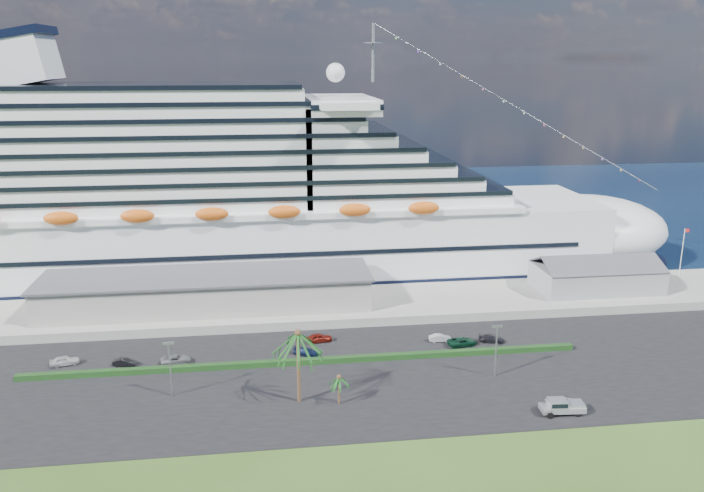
{
  "coord_description": "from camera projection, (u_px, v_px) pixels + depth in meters",
  "views": [
    {
      "loc": [
        -14.17,
        -83.84,
        46.88
      ],
      "look_at": [
        0.99,
        30.0,
        15.4
      ],
      "focal_mm": 35.0,
      "sensor_mm": 36.0,
      "label": 1
    }
  ],
  "objects": [
    {
      "name": "boat_trailer",
      "position": [
        561.0,
        402.0,
        94.44
      ],
      "size": [
        5.46,
        3.92,
        1.52
      ],
      "color": "gray",
      "rests_on": "asphalt_lot"
    },
    {
      "name": "ground",
      "position": [
        374.0,
        411.0,
        94.35
      ],
      "size": [
        420.0,
        420.0,
        0.0
      ],
      "primitive_type": "plane",
      "color": "#314B19",
      "rests_on": "ground"
    },
    {
      "name": "cruise_ship",
      "position": [
        228.0,
        203.0,
        148.38
      ],
      "size": [
        191.0,
        38.0,
        54.0
      ],
      "color": "silver",
      "rests_on": "ground"
    },
    {
      "name": "flagpole",
      "position": [
        682.0,
        255.0,
        139.32
      ],
      "size": [
        1.08,
        0.16,
        12.0
      ],
      "color": "silver",
      "rests_on": "wharf"
    },
    {
      "name": "terminal_building",
      "position": [
        207.0,
        290.0,
        128.08
      ],
      "size": [
        61.0,
        15.0,
        6.3
      ],
      "color": "gray",
      "rests_on": "wharf"
    },
    {
      "name": "pickup_truck",
      "position": [
        562.0,
        406.0,
        93.12
      ],
      "size": [
        6.16,
        2.64,
        2.12
      ],
      "color": "black",
      "rests_on": "asphalt_lot"
    },
    {
      "name": "port_shed",
      "position": [
        596.0,
        277.0,
        138.05
      ],
      "size": [
        24.0,
        12.31,
        7.37
      ],
      "color": "gray",
      "rests_on": "wharf"
    },
    {
      "name": "parked_car_4",
      "position": [
        319.0,
        338.0,
        116.85
      ],
      "size": [
        4.76,
        2.68,
        1.53
      ],
      "primitive_type": "imported",
      "rotation": [
        0.0,
        0.0,
        1.77
      ],
      "color": "maroon",
      "rests_on": "asphalt_lot"
    },
    {
      "name": "parked_car_7",
      "position": [
        492.0,
        339.0,
        116.83
      ],
      "size": [
        4.73,
        3.1,
        1.27
      ],
      "primitive_type": "imported",
      "rotation": [
        0.0,
        0.0,
        1.24
      ],
      "color": "black",
      "rests_on": "asphalt_lot"
    },
    {
      "name": "parked_car_0",
      "position": [
        65.0,
        361.0,
        108.01
      ],
      "size": [
        4.73,
        2.89,
        1.51
      ],
      "primitive_type": "imported",
      "rotation": [
        0.0,
        0.0,
        1.84
      ],
      "color": "#BEBEC0",
      "rests_on": "asphalt_lot"
    },
    {
      "name": "parked_car_2",
      "position": [
        176.0,
        359.0,
        108.66
      ],
      "size": [
        5.0,
        2.92,
        1.31
      ],
      "primitive_type": "imported",
      "rotation": [
        0.0,
        0.0,
        1.74
      ],
      "color": "gray",
      "rests_on": "asphalt_lot"
    },
    {
      "name": "wharf",
      "position": [
        340.0,
        305.0,
        132.35
      ],
      "size": [
        240.0,
        20.0,
        1.8
      ],
      "primitive_type": "cube",
      "color": "gray",
      "rests_on": "ground"
    },
    {
      "name": "parked_car_3",
      "position": [
        306.0,
        352.0,
        111.67
      ],
      "size": [
        4.62,
        3.35,
        1.24
      ],
      "primitive_type": "imported",
      "rotation": [
        0.0,
        0.0,
        1.15
      ],
      "color": "#111D3D",
      "rests_on": "asphalt_lot"
    },
    {
      "name": "parked_car_6",
      "position": [
        462.0,
        342.0,
        115.36
      ],
      "size": [
        5.33,
        3.02,
        1.4
      ],
      "primitive_type": "imported",
      "rotation": [
        0.0,
        0.0,
        1.71
      ],
      "color": "#0E3823",
      "rests_on": "asphalt_lot"
    },
    {
      "name": "palm_short",
      "position": [
        339.0,
        381.0,
        95.2
      ],
      "size": [
        3.53,
        3.53,
        4.56
      ],
      "color": "#47301E",
      "rests_on": "ground"
    },
    {
      "name": "parked_car_5",
      "position": [
        440.0,
        338.0,
        117.08
      ],
      "size": [
        3.92,
        1.64,
        1.26
      ],
      "primitive_type": "imported",
      "rotation": [
        0.0,
        0.0,
        1.49
      ],
      "color": "#B5B7BD",
      "rests_on": "asphalt_lot"
    },
    {
      "name": "asphalt_lot",
      "position": [
        362.0,
        375.0,
        104.85
      ],
      "size": [
        140.0,
        38.0,
        0.12
      ],
      "primitive_type": "cube",
      "color": "black",
      "rests_on": "ground"
    },
    {
      "name": "water",
      "position": [
        308.0,
        211.0,
        218.62
      ],
      "size": [
        420.0,
        160.0,
        0.02
      ],
      "primitive_type": "cube",
      "color": "black",
      "rests_on": "ground"
    },
    {
      "name": "palm_tall",
      "position": [
        298.0,
        341.0,
        94.47
      ],
      "size": [
        8.82,
        8.82,
        11.13
      ],
      "color": "#47301E",
      "rests_on": "ground"
    },
    {
      "name": "parked_car_1",
      "position": [
        125.0,
        362.0,
        107.75
      ],
      "size": [
        3.94,
        2.15,
        1.23
      ],
      "primitive_type": "imported",
      "rotation": [
        0.0,
        0.0,
        1.33
      ],
      "color": "black",
      "rests_on": "asphalt_lot"
    },
    {
      "name": "lamp_post_left",
      "position": [
        170.0,
        362.0,
        97.02
      ],
      "size": [
        1.6,
        0.35,
        8.27
      ],
      "color": "gray",
      "rests_on": "asphalt_lot"
    },
    {
      "name": "lamp_post_right",
      "position": [
        496.0,
        344.0,
        103.13
      ],
      "size": [
        1.6,
        0.35,
        8.27
      ],
      "color": "gray",
      "rests_on": "asphalt_lot"
    },
    {
      "name": "hedge",
      "position": [
        307.0,
        361.0,
        108.48
      ],
      "size": [
        88.0,
        1.1,
        0.9
      ],
      "primitive_type": "cube",
      "color": "black",
      "rests_on": "asphalt_lot"
    }
  ]
}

